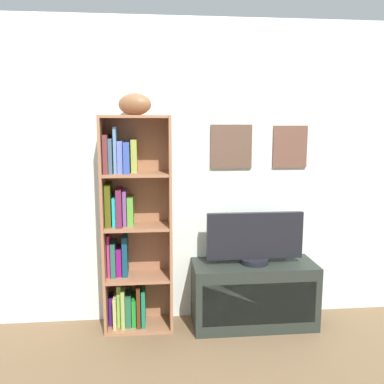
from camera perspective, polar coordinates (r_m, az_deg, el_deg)
name	(u,v)px	position (r m, az deg, el deg)	size (l,w,h in m)	color
back_wall	(197,173)	(3.24, 0.68, 2.60)	(4.80, 0.08, 2.36)	silver
bookshelf	(130,230)	(3.15, -8.68, -5.24)	(0.51, 0.29, 1.63)	#9A6545
football	(135,104)	(3.03, -7.99, 12.02)	(0.25, 0.16, 0.16)	brown
tv_stand	(254,294)	(3.33, 8.58, -13.89)	(0.95, 0.39, 0.50)	#242A24
television	(255,239)	(3.19, 8.77, -6.44)	(0.74, 0.22, 0.40)	black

